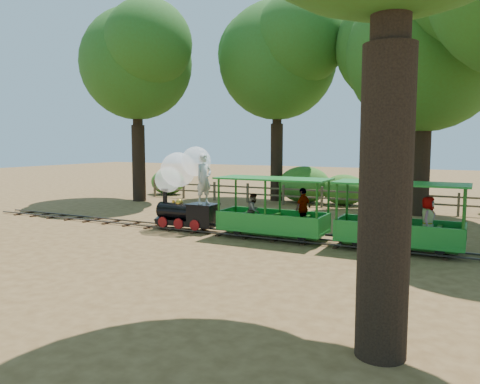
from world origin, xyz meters
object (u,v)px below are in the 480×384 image
at_px(carriage_rear, 401,224).
at_px(fence, 302,194).
at_px(locomotive, 184,182).
at_px(carriage_front, 275,215).

xyz_separation_m(carriage_rear, fence, (-5.77, 7.98, -0.21)).
distance_m(locomotive, carriage_front, 3.68).
relative_size(carriage_front, carriage_rear, 1.00).
distance_m(locomotive, fence, 8.19).
xyz_separation_m(locomotive, fence, (1.66, 7.93, -1.14)).
bearing_deg(carriage_rear, fence, 125.89).
xyz_separation_m(carriage_front, fence, (-1.90, 7.98, -0.22)).
distance_m(locomotive, carriage_rear, 7.50).
height_order(carriage_front, carriage_rear, same).
distance_m(carriage_rear, fence, 9.85).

